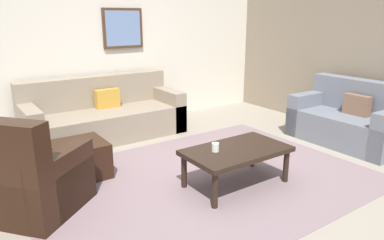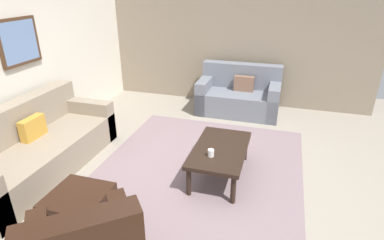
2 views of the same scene
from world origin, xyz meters
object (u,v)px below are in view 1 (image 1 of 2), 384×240
Objects in this scene: cup at (215,147)px; framed_artwork at (123,28)px; coffee_table at (236,153)px; armchair_leather at (27,182)px; ottoman at (80,159)px; couch_main at (103,117)px; couch_loveseat at (350,121)px.

framed_artwork is at bearing 84.26° from cup.
coffee_table is at bearing -15.33° from cup.
cup is (-0.23, 0.06, 0.10)m from coffee_table.
cup is (1.70, -0.57, 0.15)m from armchair_leather.
ottoman is 2.51m from framed_artwork.
ottoman is 6.33× the size of cup.
couch_main is 2.01× the size of armchair_leather.
couch_loveseat is 3.70m from framed_artwork.
ottoman is (-0.75, -1.22, -0.10)m from couch_main.
couch_main is at bearing -144.19° from framed_artwork.
coffee_table is (-2.26, -0.11, 0.06)m from couch_loveseat.
couch_main is at bearing 141.01° from couch_loveseat.
cup is 0.13× the size of framed_artwork.
couch_loveseat reaches higher than cup.
coffee_table is at bearing -90.84° from framed_artwork.
framed_artwork is at bearing 35.81° from couch_main.
couch_main is 3.42× the size of framed_artwork.
couch_loveseat is at bearing -16.50° from ottoman.
cup is (1.06, -1.09, 0.25)m from ottoman.
couch_main is at bearing 97.68° from cup.
couch_main is 4.05× the size of ottoman.
cup is (0.31, -2.31, 0.16)m from couch_main.
coffee_table is 3.04m from framed_artwork.
coffee_table is 1.66× the size of framed_artwork.
framed_artwork reaches higher than armchair_leather.
armchair_leather is at bearing -132.36° from framed_artwork.
couch_loveseat is 2.24× the size of framed_artwork.
armchair_leather is at bearing -140.53° from ottoman.
couch_main is 2.34m from cup.
couch_loveseat is at bearing -50.53° from framed_artwork.
couch_main is 3.60m from couch_loveseat.
couch_loveseat is at bearing 0.97° from cup.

